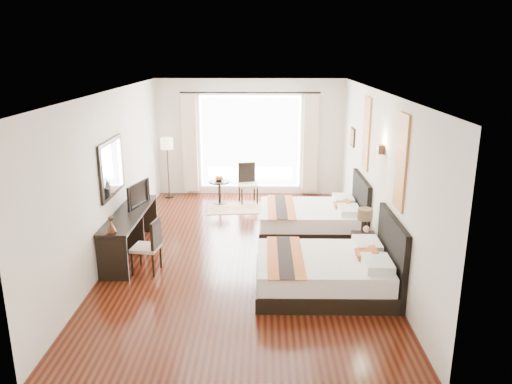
{
  "coord_description": "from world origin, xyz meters",
  "views": [
    {
      "loc": [
        0.32,
        -8.18,
        3.46
      ],
      "look_at": [
        0.19,
        0.19,
        1.06
      ],
      "focal_mm": 35.0,
      "sensor_mm": 36.0,
      "label": 1
    }
  ],
  "objects_px": {
    "nightstand": "(364,248)",
    "television": "(135,194)",
    "table_lamp": "(365,216)",
    "console_desk": "(130,233)",
    "fruit_bowl": "(219,180)",
    "bed_near": "(329,271)",
    "vase": "(366,234)",
    "side_table": "(220,192)",
    "bed_far": "(314,218)",
    "floor_lamp": "(167,148)",
    "window_chair": "(248,191)",
    "desk_chair": "(148,256)"
  },
  "relations": [
    {
      "from": "bed_near",
      "to": "nightstand",
      "type": "xyz_separation_m",
      "value": [
        0.74,
        1.07,
        -0.07
      ]
    },
    {
      "from": "nightstand",
      "to": "vase",
      "type": "bearing_deg",
      "value": -98.09
    },
    {
      "from": "bed_far",
      "to": "vase",
      "type": "height_order",
      "value": "bed_far"
    },
    {
      "from": "bed_far",
      "to": "floor_lamp",
      "type": "height_order",
      "value": "floor_lamp"
    },
    {
      "from": "side_table",
      "to": "window_chair",
      "type": "bearing_deg",
      "value": 9.66
    },
    {
      "from": "nightstand",
      "to": "table_lamp",
      "type": "height_order",
      "value": "table_lamp"
    },
    {
      "from": "table_lamp",
      "to": "fruit_bowl",
      "type": "relative_size",
      "value": 1.89
    },
    {
      "from": "window_chair",
      "to": "floor_lamp",
      "type": "bearing_deg",
      "value": -113.41
    },
    {
      "from": "floor_lamp",
      "to": "window_chair",
      "type": "bearing_deg",
      "value": -11.24
    },
    {
      "from": "console_desk",
      "to": "television",
      "type": "bearing_deg",
      "value": 87.07
    },
    {
      "from": "console_desk",
      "to": "bed_far",
      "type": "bearing_deg",
      "value": 18.37
    },
    {
      "from": "nightstand",
      "to": "fruit_bowl",
      "type": "xyz_separation_m",
      "value": [
        -2.73,
        3.25,
        0.33
      ]
    },
    {
      "from": "fruit_bowl",
      "to": "television",
      "type": "bearing_deg",
      "value": -116.05
    },
    {
      "from": "television",
      "to": "desk_chair",
      "type": "xyz_separation_m",
      "value": [
        0.44,
        -1.12,
        -0.7
      ]
    },
    {
      "from": "bed_far",
      "to": "window_chair",
      "type": "distance_m",
      "value": 2.39
    },
    {
      "from": "vase",
      "to": "floor_lamp",
      "type": "height_order",
      "value": "floor_lamp"
    },
    {
      "from": "console_desk",
      "to": "fruit_bowl",
      "type": "xyz_separation_m",
      "value": [
        1.29,
        3.0,
        0.18
      ]
    },
    {
      "from": "nightstand",
      "to": "console_desk",
      "type": "xyz_separation_m",
      "value": [
        -4.02,
        0.25,
        0.15
      ]
    },
    {
      "from": "television",
      "to": "fruit_bowl",
      "type": "height_order",
      "value": "television"
    },
    {
      "from": "nightstand",
      "to": "console_desk",
      "type": "relative_size",
      "value": 0.22
    },
    {
      "from": "desk_chair",
      "to": "fruit_bowl",
      "type": "xyz_separation_m",
      "value": [
        0.83,
        3.73,
        0.29
      ]
    },
    {
      "from": "bed_near",
      "to": "fruit_bowl",
      "type": "xyz_separation_m",
      "value": [
        -1.99,
        4.32,
        0.27
      ]
    },
    {
      "from": "floor_lamp",
      "to": "side_table",
      "type": "distance_m",
      "value": 1.66
    },
    {
      "from": "bed_near",
      "to": "vase",
      "type": "distance_m",
      "value": 1.15
    },
    {
      "from": "table_lamp",
      "to": "console_desk",
      "type": "xyz_separation_m",
      "value": [
        -4.02,
        0.16,
        -0.39
      ]
    },
    {
      "from": "bed_near",
      "to": "television",
      "type": "distance_m",
      "value": 3.75
    },
    {
      "from": "nightstand",
      "to": "television",
      "type": "xyz_separation_m",
      "value": [
        -4.0,
        0.64,
        0.74
      ]
    },
    {
      "from": "bed_far",
      "to": "table_lamp",
      "type": "bearing_deg",
      "value": -60.18
    },
    {
      "from": "fruit_bowl",
      "to": "vase",
      "type": "bearing_deg",
      "value": -51.94
    },
    {
      "from": "desk_chair",
      "to": "floor_lamp",
      "type": "height_order",
      "value": "floor_lamp"
    },
    {
      "from": "console_desk",
      "to": "desk_chair",
      "type": "relative_size",
      "value": 2.5
    },
    {
      "from": "side_table",
      "to": "window_chair",
      "type": "distance_m",
      "value": 0.67
    },
    {
      "from": "television",
      "to": "window_chair",
      "type": "bearing_deg",
      "value": -21.24
    },
    {
      "from": "window_chair",
      "to": "console_desk",
      "type": "bearing_deg",
      "value": -44.63
    },
    {
      "from": "table_lamp",
      "to": "console_desk",
      "type": "distance_m",
      "value": 4.04
    },
    {
      "from": "bed_near",
      "to": "nightstand",
      "type": "bearing_deg",
      "value": 55.52
    },
    {
      "from": "console_desk",
      "to": "table_lamp",
      "type": "bearing_deg",
      "value": -2.33
    },
    {
      "from": "nightstand",
      "to": "desk_chair",
      "type": "bearing_deg",
      "value": -172.29
    },
    {
      "from": "side_table",
      "to": "table_lamp",
      "type": "bearing_deg",
      "value": -49.03
    },
    {
      "from": "bed_far",
      "to": "floor_lamp",
      "type": "xyz_separation_m",
      "value": [
        -3.26,
        2.36,
        0.93
      ]
    },
    {
      "from": "console_desk",
      "to": "floor_lamp",
      "type": "height_order",
      "value": "floor_lamp"
    },
    {
      "from": "nightstand",
      "to": "table_lamp",
      "type": "relative_size",
      "value": 1.2
    },
    {
      "from": "bed_near",
      "to": "console_desk",
      "type": "xyz_separation_m",
      "value": [
        -3.28,
        1.32,
        0.08
      ]
    },
    {
      "from": "console_desk",
      "to": "side_table",
      "type": "height_order",
      "value": "console_desk"
    },
    {
      "from": "table_lamp",
      "to": "desk_chair",
      "type": "relative_size",
      "value": 0.45
    },
    {
      "from": "side_table",
      "to": "bed_near",
      "type": "bearing_deg",
      "value": -65.18
    },
    {
      "from": "floor_lamp",
      "to": "console_desk",
      "type": "bearing_deg",
      "value": -90.56
    },
    {
      "from": "television",
      "to": "console_desk",
      "type": "bearing_deg",
      "value": -168.36
    },
    {
      "from": "bed_near",
      "to": "side_table",
      "type": "bearing_deg",
      "value": 114.82
    },
    {
      "from": "bed_near",
      "to": "bed_far",
      "type": "bearing_deg",
      "value": 89.7
    }
  ]
}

